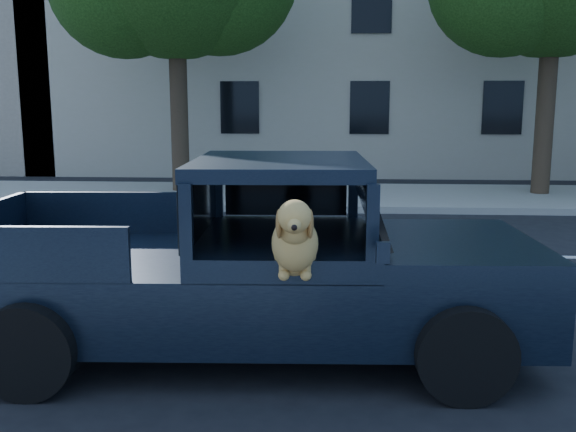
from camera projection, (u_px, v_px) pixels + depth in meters
name	position (u px, v px, depth m)	size (l,w,h in m)	color
ground	(350.00, 329.00, 6.80)	(120.00, 120.00, 0.00)	black
far_sidewalk	(338.00, 196.00, 15.82)	(60.00, 4.00, 0.15)	gray
lane_stripes	(471.00, 256.00, 10.01)	(21.60, 0.14, 0.01)	silver
building_main	(424.00, 39.00, 22.03)	(26.00, 6.00, 9.00)	#B8AE98
pickup_truck	(245.00, 289.00, 6.07)	(5.29, 2.73, 1.87)	black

